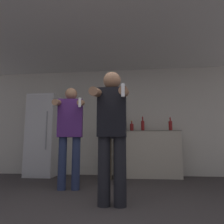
{
  "coord_description": "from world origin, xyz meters",
  "views": [
    {
      "loc": [
        0.35,
        -1.93,
        0.67
      ],
      "look_at": [
        0.06,
        0.64,
        1.08
      ],
      "focal_mm": 35.0,
      "sensor_mm": 36.0,
      "label": 1
    }
  ],
  "objects": [
    {
      "name": "wall_back",
      "position": [
        0.0,
        3.33,
        1.27
      ],
      "size": [
        7.0,
        0.06,
        2.55
      ],
      "color": "beige",
      "rests_on": "ground_plane"
    },
    {
      "name": "counter",
      "position": [
        0.58,
        3.03,
        0.5
      ],
      "size": [
        1.43,
        0.56,
        1.0
      ],
      "color": "#BCB29E",
      "rests_on": "ground_plane"
    },
    {
      "name": "bottle_green_wine",
      "position": [
        0.5,
        3.08,
        1.13
      ],
      "size": [
        0.08,
        0.08,
        0.34
      ],
      "color": "maroon",
      "rests_on": "counter"
    },
    {
      "name": "bottle_tall_gin",
      "position": [
        1.12,
        3.08,
        1.13
      ],
      "size": [
        0.08,
        0.08,
        0.32
      ],
      "color": "maroon",
      "rests_on": "counter"
    },
    {
      "name": "refrigerator",
      "position": [
        -1.79,
        2.96,
        0.92
      ],
      "size": [
        0.63,
        0.71,
        1.85
      ],
      "color": "white",
      "rests_on": "ground_plane"
    },
    {
      "name": "person_woman_foreground",
      "position": [
        0.06,
        0.62,
        0.87
      ],
      "size": [
        0.42,
        0.5,
        1.58
      ],
      "color": "black",
      "rests_on": "ground_plane"
    },
    {
      "name": "bottle_amber_bourbon",
      "position": [
        0.25,
        3.08,
        1.1
      ],
      "size": [
        0.08,
        0.08,
        0.25
      ],
      "color": "maroon",
      "rests_on": "counter"
    },
    {
      "name": "person_man_side",
      "position": [
        -0.71,
        1.48,
        0.95
      ],
      "size": [
        0.51,
        0.52,
        1.63
      ],
      "color": "navy",
      "rests_on": "ground_plane"
    },
    {
      "name": "bottle_brown_liquor",
      "position": [
        0.08,
        3.08,
        1.14
      ],
      "size": [
        0.08,
        0.08,
        0.36
      ],
      "color": "black",
      "rests_on": "counter"
    },
    {
      "name": "person_spectator_back",
      "position": [
        -0.15,
        2.63,
        0.94
      ],
      "size": [
        0.45,
        0.5,
        1.67
      ],
      "color": "#75664C",
      "rests_on": "ground_plane"
    },
    {
      "name": "ceiling_slab",
      "position": [
        0.0,
        1.65,
        2.57
      ],
      "size": [
        7.0,
        3.82,
        0.05
      ],
      "color": "silver",
      "rests_on": "wall_back"
    }
  ]
}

